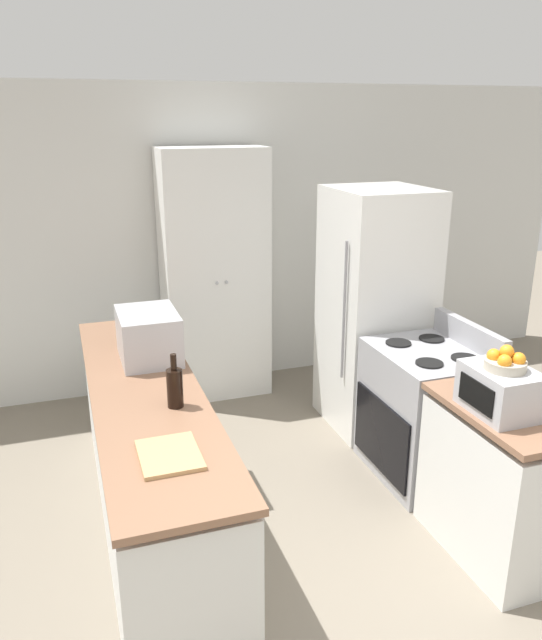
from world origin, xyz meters
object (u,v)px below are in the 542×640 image
object	(u,v)px
stove	(425,412)
fruit_bowl	(506,361)
microwave	(149,336)
wine_bottle	(175,387)
toaster_oven	(500,390)
pantry_cabinet	(215,276)
refrigerator	(375,311)

from	to	relation	value
stove	fruit_bowl	xyz separation A→B (m)	(-0.15, -0.87, 0.72)
microwave	wine_bottle	world-z (taller)	microwave
toaster_oven	wine_bottle	bearing A→B (deg)	159.03
toaster_oven	fruit_bowl	xyz separation A→B (m)	(0.00, -0.01, 0.17)
stove	microwave	size ratio (longest dim) A/B	2.21
pantry_cabinet	microwave	xyz separation A→B (m)	(-0.74, -1.29, -0.01)
stove	fruit_bowl	size ratio (longest dim) A/B	5.05
refrigerator	pantry_cabinet	bearing A→B (deg)	136.95
microwave	toaster_oven	world-z (taller)	microwave
microwave	fruit_bowl	xyz separation A→B (m)	(1.59, -1.33, 0.13)
pantry_cabinet	wine_bottle	xyz separation A→B (m)	(-0.71, -2.01, -0.05)
microwave	wine_bottle	distance (m)	0.72
pantry_cabinet	toaster_oven	distance (m)	2.75
pantry_cabinet	toaster_oven	bearing A→B (deg)	-72.00
refrigerator	toaster_oven	distance (m)	1.67
pantry_cabinet	stove	world-z (taller)	pantry_cabinet
wine_bottle	toaster_oven	xyz separation A→B (m)	(1.56, -0.60, 0.01)
wine_bottle	pantry_cabinet	bearing A→B (deg)	70.47
refrigerator	wine_bottle	distance (m)	2.03
wine_bottle	refrigerator	bearing A→B (deg)	31.55
microwave	stove	bearing A→B (deg)	-14.80
pantry_cabinet	toaster_oven	size ratio (longest dim) A/B	5.51
stove	toaster_oven	bearing A→B (deg)	-99.78
pantry_cabinet	stove	distance (m)	2.10
pantry_cabinet	microwave	size ratio (longest dim) A/B	4.43
stove	wine_bottle	world-z (taller)	wine_bottle
refrigerator	fruit_bowl	size ratio (longest dim) A/B	8.87
stove	microwave	world-z (taller)	microwave
wine_bottle	toaster_oven	bearing A→B (deg)	-20.97
fruit_bowl	toaster_oven	bearing A→B (deg)	104.04
wine_bottle	fruit_bowl	size ratio (longest dim) A/B	1.41
pantry_cabinet	stove	size ratio (longest dim) A/B	2.00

